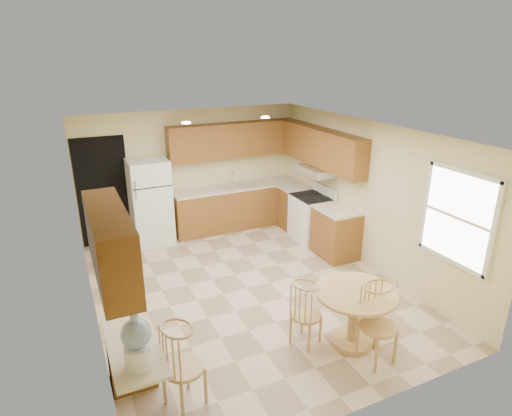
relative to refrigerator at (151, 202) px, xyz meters
name	(u,v)px	position (x,y,z in m)	size (l,w,h in m)	color
floor	(247,288)	(0.95, -2.40, -0.83)	(5.50, 5.50, 0.00)	#CAAF92
ceiling	(245,131)	(0.95, -2.40, 1.67)	(4.50, 5.50, 0.02)	white
wall_back	(192,171)	(0.95, 0.35, 0.42)	(4.50, 0.02, 2.50)	beige
wall_front	(364,310)	(0.95, -5.15, 0.42)	(4.50, 0.02, 2.50)	beige
wall_left	(86,242)	(-1.30, -2.40, 0.42)	(0.02, 5.50, 2.50)	beige
wall_right	(367,195)	(3.20, -2.40, 0.42)	(0.02, 5.50, 2.50)	beige
doorway	(103,192)	(-0.80, 0.34, 0.22)	(0.90, 0.02, 2.10)	black
base_cab_back	(238,207)	(1.83, 0.05, -0.40)	(2.75, 0.60, 0.87)	brown
counter_back	(237,187)	(1.83, 0.05, 0.06)	(2.75, 0.63, 0.04)	beige
base_cab_right_a	(295,208)	(2.90, -0.54, -0.40)	(0.60, 0.59, 0.87)	brown
counter_right_a	(296,188)	(2.90, -0.54, 0.06)	(0.63, 0.59, 0.04)	beige
base_cab_right_b	(336,233)	(2.90, -2.00, -0.40)	(0.60, 0.80, 0.87)	brown
counter_right_b	(337,210)	(2.90, -2.00, 0.06)	(0.63, 0.80, 0.04)	beige
upper_cab_back	(234,140)	(1.83, 0.19, 1.02)	(2.75, 0.33, 0.70)	brown
upper_cab_right	(321,148)	(3.04, -1.19, 1.02)	(0.33, 2.42, 0.70)	brown
upper_cab_left	(111,245)	(-1.13, -4.00, 1.02)	(0.33, 1.40, 0.70)	brown
sink	(236,186)	(1.80, 0.05, 0.08)	(0.78, 0.44, 0.01)	silver
range_hood	(317,171)	(2.95, -1.22, 0.59)	(0.50, 0.76, 0.14)	silver
desk_pedestal	(131,355)	(-1.05, -3.72, -0.47)	(0.48, 0.42, 0.72)	brown
desk_top	(133,346)	(-1.05, -4.10, -0.08)	(0.50, 1.20, 0.04)	beige
window	(458,217)	(3.18, -4.25, 0.67)	(0.06, 1.12, 1.30)	white
can_light_a	(186,123)	(0.45, -1.20, 1.65)	(0.14, 0.14, 0.02)	white
can_light_b	(265,117)	(1.85, -1.20, 1.65)	(0.14, 0.14, 0.02)	white
refrigerator	(151,202)	(0.00, 0.00, 0.00)	(0.73, 0.72, 1.66)	white
stove	(312,218)	(2.88, -1.22, -0.36)	(0.65, 0.76, 1.09)	white
dining_table	(354,309)	(1.63, -4.21, -0.34)	(1.02, 1.02, 0.76)	tan
chair_table_a	(310,311)	(1.08, -4.04, -0.30)	(0.39, 0.49, 0.87)	tan
chair_table_b	(385,322)	(1.68, -4.70, -0.22)	(0.44, 0.44, 1.00)	tan
chair_desk	(186,363)	(-0.60, -4.38, -0.24)	(0.43, 0.55, 0.97)	tan
water_crock	(137,342)	(-1.05, -4.44, 0.20)	(0.28, 0.28, 0.58)	white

